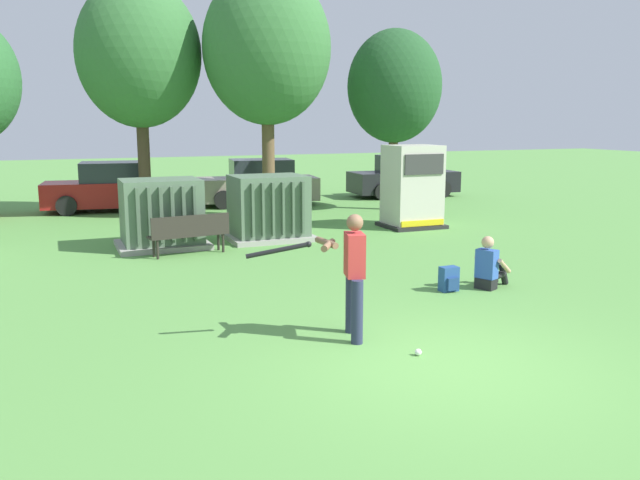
% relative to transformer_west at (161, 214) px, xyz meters
% --- Properties ---
extents(ground_plane, '(96.00, 96.00, 0.00)m').
position_rel_transformer_west_xyz_m(ground_plane, '(2.00, -9.11, -0.79)').
color(ground_plane, '#5B9947').
extents(transformer_west, '(2.10, 1.70, 1.62)m').
position_rel_transformer_west_xyz_m(transformer_west, '(0.00, 0.00, 0.00)').
color(transformer_west, '#9E9B93').
rests_on(transformer_west, ground).
extents(transformer_mid_west, '(2.10, 1.70, 1.62)m').
position_rel_transformer_west_xyz_m(transformer_mid_west, '(2.67, 0.05, 0.00)').
color(transformer_mid_west, '#9E9B93').
rests_on(transformer_mid_west, ground).
extents(generator_enclosure, '(1.60, 1.40, 2.30)m').
position_rel_transformer_west_xyz_m(generator_enclosure, '(7.00, 0.38, 0.35)').
color(generator_enclosure, '#262626').
rests_on(generator_enclosure, ground).
extents(park_bench, '(1.84, 0.67, 0.92)m').
position_rel_transformer_west_xyz_m(park_bench, '(0.42, -1.19, -0.25)').
color(park_bench, '#2D2823').
rests_on(park_bench, ground).
extents(batter, '(1.60, 0.77, 1.74)m').
position_rel_transformer_west_xyz_m(batter, '(1.35, -7.73, 0.19)').
color(batter, '#282D4C').
rests_on(batter, ground).
extents(sports_ball, '(0.09, 0.09, 0.09)m').
position_rel_transformer_west_xyz_m(sports_ball, '(1.87, -8.70, -0.74)').
color(sports_ball, white).
rests_on(sports_ball, ground).
extents(seated_spectator, '(0.79, 0.66, 0.96)m').
position_rel_transformer_west_xyz_m(seated_spectator, '(4.84, -6.15, -0.41)').
color(seated_spectator, black).
rests_on(seated_spectator, ground).
extents(backpack, '(0.33, 0.27, 0.44)m').
position_rel_transformer_west_xyz_m(backpack, '(4.04, -6.08, -0.57)').
color(backpack, '#264C8C').
rests_on(backpack, ground).
extents(tree_center_left, '(3.79, 3.79, 7.24)m').
position_rel_transformer_west_xyz_m(tree_center_left, '(0.39, 5.74, 4.18)').
color(tree_center_left, '#4C3828').
rests_on(tree_center_left, ground).
extents(tree_center_right, '(3.91, 3.91, 7.46)m').
position_rel_transformer_west_xyz_m(tree_center_right, '(3.98, 4.10, 4.33)').
color(tree_center_right, brown).
rests_on(tree_center_right, ground).
extents(tree_right, '(3.09, 3.09, 5.91)m').
position_rel_transformer_west_xyz_m(tree_right, '(8.27, 3.89, 3.26)').
color(tree_right, brown).
rests_on(tree_right, ground).
extents(parked_car_left_of_center, '(4.38, 2.31, 1.62)m').
position_rel_transformer_west_xyz_m(parked_car_left_of_center, '(-0.54, 7.11, -0.04)').
color(parked_car_left_of_center, maroon).
rests_on(parked_car_left_of_center, ground).
extents(parked_car_right_of_center, '(4.39, 2.33, 1.62)m').
position_rel_transformer_west_xyz_m(parked_car_right_of_center, '(4.43, 6.75, -0.04)').
color(parked_car_right_of_center, gray).
rests_on(parked_car_right_of_center, ground).
extents(parked_car_rightmost, '(4.29, 2.09, 1.62)m').
position_rel_transformer_west_xyz_m(parked_car_rightmost, '(10.57, 7.16, -0.04)').
color(parked_car_rightmost, black).
rests_on(parked_car_rightmost, ground).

